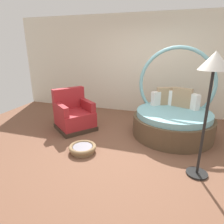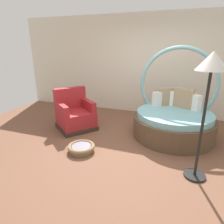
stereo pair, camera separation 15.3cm
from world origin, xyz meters
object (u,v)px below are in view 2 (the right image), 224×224
object	(u,v)px
pet_basket	(81,148)
round_daybed	(174,118)
red_armchair	(75,115)
floor_lamp	(211,74)

from	to	relation	value
pet_basket	round_daybed	bearing A→B (deg)	40.75
red_armchair	pet_basket	xyz separation A→B (m)	(0.67, -0.95, -0.26)
round_daybed	pet_basket	distance (m)	2.09
red_armchair	pet_basket	bearing A→B (deg)	-54.88
red_armchair	pet_basket	distance (m)	1.19
round_daybed	pet_basket	size ratio (longest dim) A/B	3.72
round_daybed	red_armchair	size ratio (longest dim) A/B	1.69
red_armchair	floor_lamp	xyz separation A→B (m)	(2.64, -1.04, 1.20)
pet_basket	floor_lamp	size ratio (longest dim) A/B	0.28
round_daybed	pet_basket	bearing A→B (deg)	-139.25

